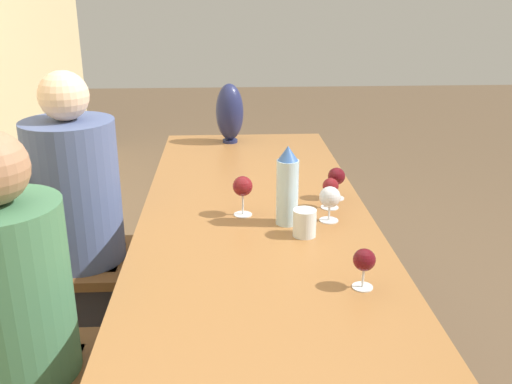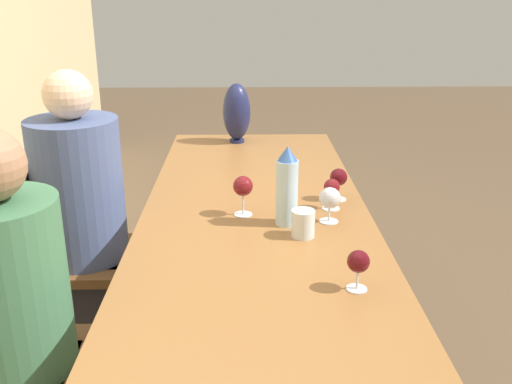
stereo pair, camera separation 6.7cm
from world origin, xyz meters
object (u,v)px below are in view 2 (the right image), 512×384
object	(u,v)px
person_far	(84,211)
person_near	(17,313)
wine_glass_3	(332,188)
chair_far	(70,251)
wine_glass_4	(339,178)
wine_glass_2	(330,199)
water_bottle	(287,187)
vase	(237,112)
wine_glass_0	(358,263)
wine_glass_1	(243,187)
water_tumbler	(303,223)

from	to	relation	value
person_far	person_near	bearing A→B (deg)	179.97
wine_glass_3	chair_far	xyz separation A→B (m)	(0.17, 1.06, -0.33)
wine_glass_4	wine_glass_2	bearing A→B (deg)	163.57
water_bottle	vase	distance (m)	1.14
wine_glass_0	chair_far	distance (m)	1.35
wine_glass_4	chair_far	world-z (taller)	chair_far
wine_glass_2	chair_far	bearing A→B (deg)	74.01
wine_glass_2	wine_glass_3	bearing A→B (deg)	-11.31
chair_far	wine_glass_1	bearing A→B (deg)	-107.16
wine_glass_0	person_far	bearing A→B (deg)	51.16
wine_glass_3	person_far	world-z (taller)	person_far
water_bottle	wine_glass_1	xyz separation A→B (m)	(0.09, 0.15, -0.03)
wine_glass_0	person_far	xyz separation A→B (m)	(0.78, 0.97, -0.15)
vase	chair_far	bearing A→B (deg)	139.25
wine_glass_2	wine_glass_4	distance (m)	0.23
wine_glass_2	wine_glass_3	xyz separation A→B (m)	(0.13, -0.03, -0.01)
wine_glass_2	person_near	world-z (taller)	person_near
water_tumbler	chair_far	xyz separation A→B (m)	(0.42, 0.93, -0.30)
water_tumbler	wine_glass_2	size ratio (longest dim) A/B	0.72
wine_glass_0	wine_glass_1	bearing A→B (deg)	29.82
vase	wine_glass_1	size ratio (longest dim) A/B	2.11
water_bottle	water_tumbler	bearing A→B (deg)	-155.86
wine_glass_3	wine_glass_4	distance (m)	0.11
vase	chair_far	world-z (taller)	vase
wine_glass_0	person_far	size ratio (longest dim) A/B	0.10
wine_glass_0	wine_glass_4	distance (m)	0.71
wine_glass_1	wine_glass_4	size ratio (longest dim) A/B	1.17
wine_glass_1	wine_glass_2	distance (m)	0.32
wine_glass_2	person_near	size ratio (longest dim) A/B	0.11
wine_glass_1	wine_glass_2	xyz separation A→B (m)	(-0.07, -0.31, -0.02)
water_bottle	wine_glass_2	size ratio (longest dim) A/B	2.21
wine_glass_1	wine_glass_4	world-z (taller)	wine_glass_1
wine_glass_2	person_far	world-z (taller)	person_far
person_near	wine_glass_2	bearing A→B (deg)	-65.20
vase	person_far	distance (m)	1.04
water_bottle	wine_glass_2	bearing A→B (deg)	-84.16
wine_glass_0	wine_glass_1	world-z (taller)	wine_glass_1
water_tumbler	vase	world-z (taller)	vase
wine_glass_4	person_near	distance (m)	1.23
wine_glass_0	wine_glass_3	xyz separation A→B (m)	(0.61, -0.01, -0.00)
vase	wine_glass_1	xyz separation A→B (m)	(-1.03, -0.04, -0.05)
water_tumbler	wine_glass_2	xyz separation A→B (m)	(0.12, -0.11, 0.04)
person_far	wine_glass_2	bearing A→B (deg)	-107.25
vase	wine_glass_1	bearing A→B (deg)	-178.05
chair_far	wine_glass_0	bearing A→B (deg)	-126.65
wine_glass_2	vase	bearing A→B (deg)	17.23
wine_glass_3	person_near	distance (m)	1.15
water_tumbler	wine_glass_4	bearing A→B (deg)	-26.33
wine_glass_4	wine_glass_3	bearing A→B (deg)	157.30
wine_glass_0	water_bottle	bearing A→B (deg)	19.43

